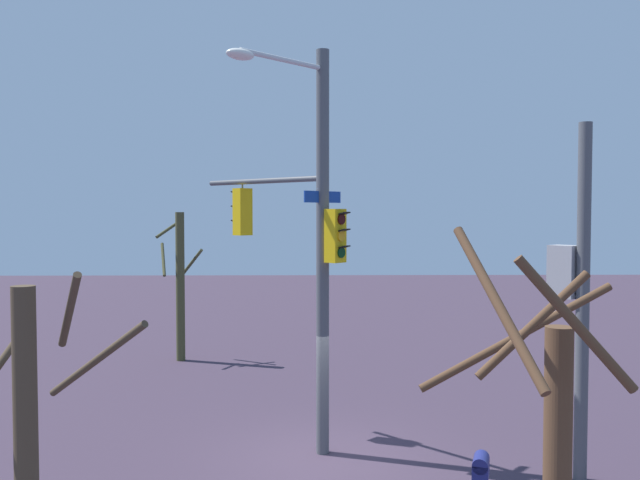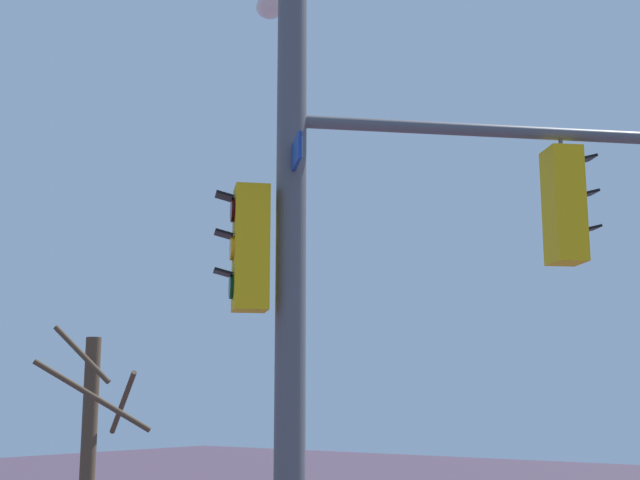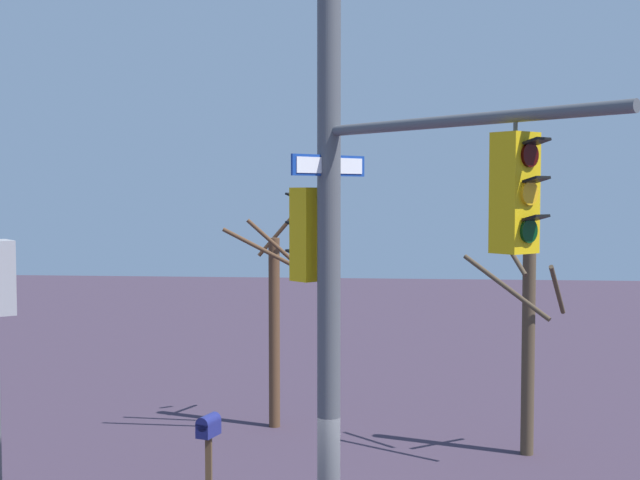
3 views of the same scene
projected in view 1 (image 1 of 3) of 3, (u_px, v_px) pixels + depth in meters
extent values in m
plane|color=#3C2E3E|center=(322.00, 459.00, 13.92)|extent=(80.00, 80.00, 0.00)
cylinder|color=#4C4F54|center=(323.00, 254.00, 14.07)|extent=(0.27, 0.27, 8.44)
cylinder|color=silver|center=(284.00, 60.00, 13.10)|extent=(1.61, 1.65, 0.10)
ellipsoid|color=silver|center=(240.00, 54.00, 12.31)|extent=(0.68, 0.68, 0.20)
cylinder|color=#4C4F54|center=(262.00, 181.00, 15.29)|extent=(2.77, 2.71, 0.12)
cube|color=gold|center=(243.00, 212.00, 15.80)|extent=(0.47, 0.47, 1.10)
cylinder|color=#2F0403|center=(238.00, 197.00, 15.90)|extent=(0.18, 0.17, 0.22)
cube|color=black|center=(236.00, 192.00, 15.95)|extent=(0.26, 0.26, 0.06)
cylinder|color=#F2A814|center=(238.00, 212.00, 15.92)|extent=(0.18, 0.17, 0.22)
cube|color=black|center=(236.00, 207.00, 15.97)|extent=(0.26, 0.26, 0.06)
cylinder|color=black|center=(238.00, 226.00, 15.93)|extent=(0.18, 0.17, 0.22)
cube|color=black|center=(236.00, 221.00, 15.98)|extent=(0.26, 0.26, 0.06)
cylinder|color=#4C4F54|center=(242.00, 185.00, 15.78)|extent=(0.04, 0.04, 0.15)
cube|color=gold|center=(335.00, 236.00, 13.81)|extent=(0.46, 0.47, 1.10)
cylinder|color=#2F0403|center=(342.00, 219.00, 13.68)|extent=(0.17, 0.18, 0.22)
cube|color=black|center=(344.00, 213.00, 13.63)|extent=(0.26, 0.26, 0.06)
cylinder|color=#F2A814|center=(341.00, 236.00, 13.70)|extent=(0.17, 0.18, 0.22)
cube|color=black|center=(344.00, 230.00, 13.64)|extent=(0.26, 0.26, 0.06)
cylinder|color=black|center=(341.00, 253.00, 13.71)|extent=(0.17, 0.18, 0.22)
cube|color=black|center=(344.00, 247.00, 13.66)|extent=(0.26, 0.26, 0.06)
cube|color=navy|center=(323.00, 197.00, 14.02)|extent=(0.78, 0.82, 0.24)
cube|color=white|center=(322.00, 197.00, 14.03)|extent=(0.69, 0.73, 0.18)
cylinder|color=#4C4F54|center=(583.00, 303.00, 12.65)|extent=(0.25, 0.25, 6.76)
cube|color=#99999E|center=(564.00, 271.00, 12.91)|extent=(0.65, 0.66, 1.01)
cube|color=navy|center=(481.00, 470.00, 10.26)|extent=(0.36, 0.49, 0.24)
cylinder|color=navy|center=(481.00, 462.00, 10.26)|extent=(0.36, 0.49, 0.24)
cylinder|color=#4A3B2A|center=(69.00, 311.00, 7.40)|extent=(0.57, 0.90, 0.95)
cylinder|color=#4A3B2A|center=(96.00, 361.00, 7.91)|extent=(1.51, 1.16, 1.12)
cylinder|color=brown|center=(533.00, 325.00, 6.29)|extent=(1.11, 0.20, 1.02)
cylinder|color=brown|center=(576.00, 324.00, 5.31)|extent=(0.98, 0.18, 1.09)
cylinder|color=brown|center=(497.00, 304.00, 5.55)|extent=(0.50, 1.27, 1.24)
cylinder|color=brown|center=(516.00, 337.00, 6.74)|extent=(1.98, 0.23, 1.08)
cylinder|color=#424227|center=(180.00, 287.00, 22.98)|extent=(0.30, 0.30, 5.08)
cylinder|color=#424227|center=(170.00, 228.00, 23.26)|extent=(0.85, 0.93, 0.70)
cylinder|color=#424227|center=(191.00, 263.00, 23.37)|extent=(0.94, 0.75, 1.04)
cylinder|color=#424227|center=(163.00, 259.00, 22.79)|extent=(0.42, 1.17, 1.09)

